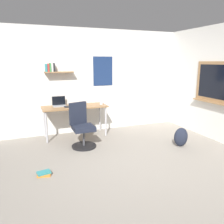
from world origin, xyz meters
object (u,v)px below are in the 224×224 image
at_px(laptop, 59,104).
at_px(computer_mouse, 84,105).
at_px(desk, 75,109).
at_px(keyboard, 72,106).
at_px(office_chair, 82,128).
at_px(coffee_mug, 101,103).
at_px(book_stack_on_floor, 44,174).
at_px(backpack, 181,137).

xyz_separation_m(laptop, computer_mouse, (0.55, -0.21, -0.04)).
height_order(desk, keyboard, keyboard).
xyz_separation_m(office_chair, laptop, (-0.32, 0.88, 0.40)).
bearing_deg(coffee_mug, office_chair, -133.77).
bearing_deg(book_stack_on_floor, desk, 62.65).
bearing_deg(computer_mouse, book_stack_on_floor, -123.35).
relative_size(laptop, coffee_mug, 3.37).
bearing_deg(coffee_mug, book_stack_on_floor, -132.06).
height_order(desk, office_chair, office_chair).
xyz_separation_m(laptop, book_stack_on_floor, (-0.58, -1.92, -0.78)).
relative_size(office_chair, coffee_mug, 10.33).
bearing_deg(computer_mouse, office_chair, -108.67).
xyz_separation_m(office_chair, keyboard, (-0.05, 0.67, 0.35)).
bearing_deg(computer_mouse, laptop, 158.74).
bearing_deg(laptop, desk, -22.24).
relative_size(computer_mouse, coffee_mug, 1.13).
bearing_deg(keyboard, backpack, -35.35).
xyz_separation_m(coffee_mug, backpack, (1.29, -1.49, -0.59)).
distance_m(desk, coffee_mug, 0.68).
distance_m(laptop, computer_mouse, 0.59).
distance_m(desk, laptop, 0.39).
distance_m(keyboard, backpack, 2.56).
bearing_deg(office_chair, backpack, -21.38).
bearing_deg(laptop, book_stack_on_floor, -106.69).
xyz_separation_m(office_chair, backpack, (1.98, -0.78, -0.20)).
bearing_deg(book_stack_on_floor, keyboard, 63.70).
height_order(office_chair, laptop, laptop).
bearing_deg(coffee_mug, keyboard, -176.15).
height_order(laptop, book_stack_on_floor, laptop).
height_order(laptop, backpack, laptop).
distance_m(desk, keyboard, 0.14).
bearing_deg(laptop, keyboard, -38.51).
height_order(computer_mouse, book_stack_on_floor, computer_mouse).
distance_m(keyboard, coffee_mug, 0.74).
xyz_separation_m(backpack, book_stack_on_floor, (-2.88, -0.26, -0.18)).
height_order(office_chair, backpack, office_chair).
bearing_deg(coffee_mug, backpack, -49.11).
height_order(office_chair, book_stack_on_floor, office_chair).
bearing_deg(desk, computer_mouse, -19.57).
distance_m(laptop, keyboard, 0.35).
distance_m(office_chair, laptop, 1.02).
xyz_separation_m(desk, book_stack_on_floor, (-0.92, -1.78, -0.64)).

